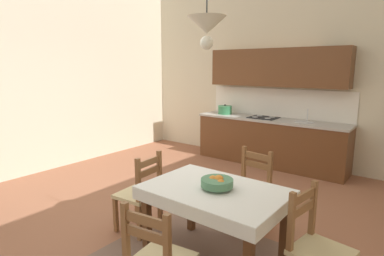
% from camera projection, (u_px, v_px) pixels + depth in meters
% --- Properties ---
extents(ground_plane, '(6.46, 6.70, 0.10)m').
position_uv_depth(ground_plane, '(170.00, 216.00, 4.13)').
color(ground_plane, '#935B42').
extents(wall_back, '(6.46, 0.12, 4.21)m').
position_uv_depth(wall_back, '(275.00, 54.00, 6.14)').
color(wall_back, beige).
rests_on(wall_back, ground_plane).
extents(wall_left, '(0.12, 6.70, 4.21)m').
position_uv_depth(wall_left, '(40.00, 53.00, 5.51)').
color(wall_left, beige).
rests_on(wall_left, ground_plane).
extents(kitchen_cabinetry, '(2.89, 0.63, 2.20)m').
position_uv_depth(kitchen_cabinetry, '(271.00, 121.00, 6.04)').
color(kitchen_cabinetry, brown).
rests_on(kitchen_cabinetry, ground_plane).
extents(dining_table, '(1.31, 0.90, 0.75)m').
position_uv_depth(dining_table, '(215.00, 202.00, 2.98)').
color(dining_table, '#56331C').
rests_on(dining_table, ground_plane).
extents(dining_chair_tv_side, '(0.46, 0.46, 0.93)m').
position_uv_depth(dining_chair_tv_side, '(140.00, 194.00, 3.60)').
color(dining_chair_tv_side, '#D1BC89').
rests_on(dining_chair_tv_side, ground_plane).
extents(dining_chair_window_side, '(0.48, 0.48, 0.93)m').
position_uv_depth(dining_chair_window_side, '(317.00, 249.00, 2.52)').
color(dining_chair_window_side, '#D1BC89').
rests_on(dining_chair_window_side, ground_plane).
extents(dining_chair_kitchen_side, '(0.47, 0.47, 0.93)m').
position_uv_depth(dining_chair_kitchen_side, '(249.00, 192.00, 3.66)').
color(dining_chair_kitchen_side, '#D1BC89').
rests_on(dining_chair_kitchen_side, ground_plane).
extents(fruit_bowl, '(0.30, 0.30, 0.12)m').
position_uv_depth(fruit_bowl, '(217.00, 183.00, 2.93)').
color(fruit_bowl, '#4C7F5B').
rests_on(fruit_bowl, dining_table).
extents(pendant_lamp, '(0.32, 0.32, 0.81)m').
position_uv_depth(pendant_lamp, '(207.00, 26.00, 2.56)').
color(pendant_lamp, black).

